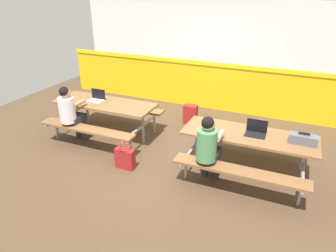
# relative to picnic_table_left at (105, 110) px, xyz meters

# --- Properties ---
(ground_plane) EXTENTS (10.00, 10.00, 0.02)m
(ground_plane) POSITION_rel_picnic_table_left_xyz_m (1.46, -0.19, -0.59)
(ground_plane) COLOR #4C3826
(accent_backdrop) EXTENTS (8.00, 0.14, 2.60)m
(accent_backdrop) POSITION_rel_picnic_table_left_xyz_m (1.46, 2.42, 0.67)
(accent_backdrop) COLOR yellow
(accent_backdrop) RESTS_ON ground
(picnic_table_left) EXTENTS (2.09, 1.57, 0.74)m
(picnic_table_left) POSITION_rel_picnic_table_left_xyz_m (0.00, 0.00, 0.00)
(picnic_table_left) COLOR brown
(picnic_table_left) RESTS_ON ground
(picnic_table_right) EXTENTS (2.09, 1.57, 0.74)m
(picnic_table_right) POSITION_rel_picnic_table_left_xyz_m (2.92, -0.26, 0.00)
(picnic_table_right) COLOR brown
(picnic_table_right) RESTS_ON ground
(student_nearer) EXTENTS (0.36, 0.53, 1.21)m
(student_nearer) POSITION_rel_picnic_table_left_xyz_m (-0.39, -0.56, 0.13)
(student_nearer) COLOR #2D2D38
(student_nearer) RESTS_ON ground
(student_further) EXTENTS (0.36, 0.53, 1.21)m
(student_further) POSITION_rel_picnic_table_left_xyz_m (2.42, -0.82, 0.13)
(student_further) COLOR #2D2D38
(student_further) RESTS_ON ground
(laptop_silver) EXTENTS (0.32, 0.22, 0.22)m
(laptop_silver) POSITION_rel_picnic_table_left_xyz_m (-0.20, 0.03, 0.21)
(laptop_silver) COLOR silver
(laptop_silver) RESTS_ON picnic_table_left
(laptop_dark) EXTENTS (0.32, 0.22, 0.22)m
(laptop_dark) POSITION_rel_picnic_table_left_xyz_m (3.02, -0.22, 0.21)
(laptop_dark) COLOR black
(laptop_dark) RESTS_ON picnic_table_right
(toolbox_grey) EXTENTS (0.40, 0.18, 0.18)m
(toolbox_grey) POSITION_rel_picnic_table_left_xyz_m (3.70, -0.25, 0.23)
(toolbox_grey) COLOR #595B60
(toolbox_grey) RESTS_ON picnic_table_right
(backpack_dark) EXTENTS (0.30, 0.22, 0.44)m
(backpack_dark) POSITION_rel_picnic_table_left_xyz_m (1.38, 1.30, -0.36)
(backpack_dark) COLOR maroon
(backpack_dark) RESTS_ON ground
(tote_bag_bright) EXTENTS (0.34, 0.21, 0.43)m
(tote_bag_bright) POSITION_rel_picnic_table_left_xyz_m (1.00, -0.91, -0.39)
(tote_bag_bright) COLOR maroon
(tote_bag_bright) RESTS_ON ground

